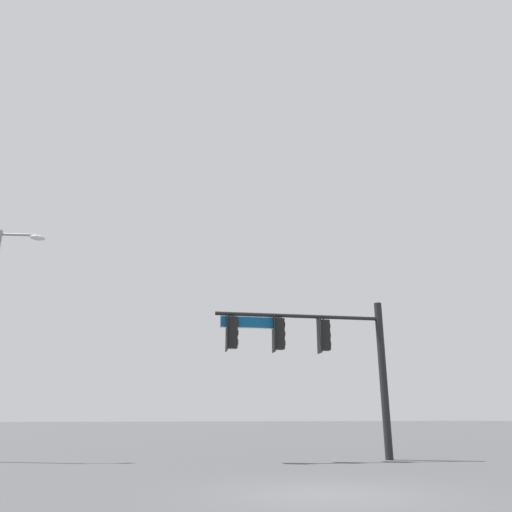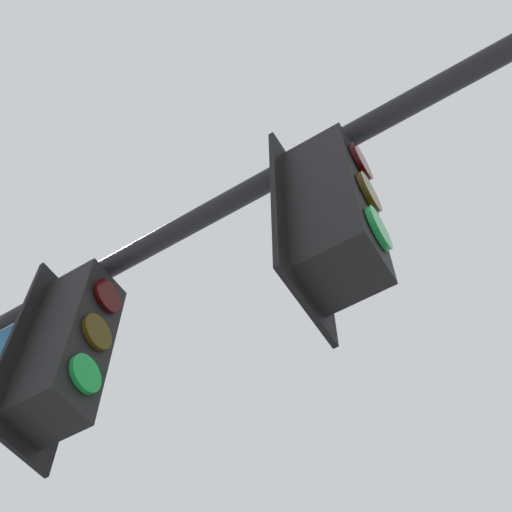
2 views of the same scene
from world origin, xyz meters
The scene contains 2 objects.
ground_plane centered at (0.00, 0.00, 0.00)m, with size 400.00×400.00×0.00m, color #474749.
signal_pole_near centered at (-3.86, -6.81, 3.74)m, with size 6.16×1.62×5.51m.
Camera 1 is at (5.21, 9.03, 1.38)m, focal length 35.00 mm.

